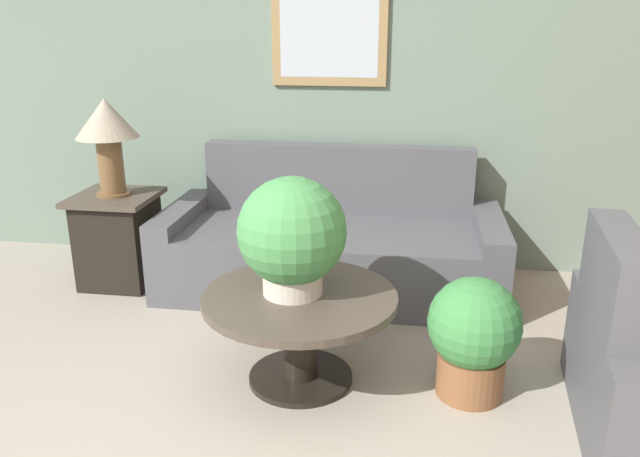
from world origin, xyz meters
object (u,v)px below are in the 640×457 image
(table_lamp, at_px, (107,129))
(potted_plant_on_table, at_px, (292,235))
(coffee_table, at_px, (300,318))
(potted_plant_floor, at_px, (474,334))
(side_table, at_px, (119,238))
(couch_main, at_px, (331,247))

(table_lamp, xyz_separation_m, potted_plant_on_table, (1.43, -1.05, -0.30))
(coffee_table, relative_size, potted_plant_floor, 1.58)
(table_lamp, distance_m, potted_plant_floor, 2.66)
(table_lamp, bearing_deg, side_table, 0.00)
(potted_plant_on_table, bearing_deg, couch_main, 88.37)
(couch_main, distance_m, side_table, 1.47)
(table_lamp, bearing_deg, couch_main, 5.75)
(couch_main, distance_m, coffee_table, 1.21)
(coffee_table, xyz_separation_m, potted_plant_on_table, (-0.04, 0.01, 0.44))
(coffee_table, relative_size, potted_plant_on_table, 1.65)
(side_table, relative_size, table_lamp, 0.99)
(table_lamp, distance_m, potted_plant_on_table, 1.80)
(couch_main, xyz_separation_m, table_lamp, (-1.46, -0.15, 0.80))
(side_table, xyz_separation_m, potted_plant_floor, (2.31, -1.06, 0.00))
(coffee_table, height_order, side_table, side_table)
(potted_plant_on_table, xyz_separation_m, potted_plant_floor, (0.88, -0.01, -0.46))
(potted_plant_floor, bearing_deg, table_lamp, 155.39)
(couch_main, xyz_separation_m, potted_plant_floor, (0.85, -1.21, 0.04))
(couch_main, bearing_deg, potted_plant_floor, -54.88)
(couch_main, xyz_separation_m, potted_plant_on_table, (-0.03, -1.20, 0.49))
(coffee_table, distance_m, table_lamp, 1.95)
(potted_plant_on_table, bearing_deg, table_lamp, 143.71)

